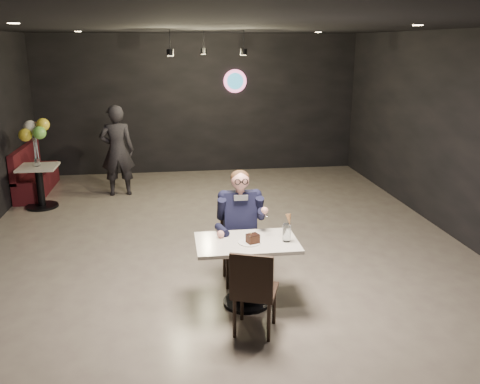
{
  "coord_description": "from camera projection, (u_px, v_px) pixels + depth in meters",
  "views": [
    {
      "loc": [
        -0.65,
        -6.75,
        2.8
      ],
      "look_at": [
        0.13,
        -1.11,
        1.13
      ],
      "focal_mm": 38.0,
      "sensor_mm": 36.0,
      "label": 1
    }
  ],
  "objects": [
    {
      "name": "seated_man",
      "position": [
        240.0,
        226.0,
        6.0
      ],
      "size": [
        0.6,
        0.8,
        1.44
      ],
      "primitive_type": "cube",
      "color": "black",
      "rests_on": "floor"
    },
    {
      "name": "balloon_bunch",
      "position": [
        35.0,
        138.0,
        8.66
      ],
      "size": [
        0.41,
        0.41,
        0.67
      ],
      "primitive_type": "cube",
      "color": "yellow",
      "rests_on": "balloon_vase"
    },
    {
      "name": "floor",
      "position": [
        220.0,
        246.0,
        7.3
      ],
      "size": [
        9.0,
        9.0,
        0.0
      ],
      "primitive_type": "plane",
      "color": "gray",
      "rests_on": "ground"
    },
    {
      "name": "side_table",
      "position": [
        40.0,
        186.0,
        8.9
      ],
      "size": [
        0.64,
        0.64,
        0.79
      ],
      "primitive_type": "cube",
      "color": "silver",
      "rests_on": "floor"
    },
    {
      "name": "main_table",
      "position": [
        247.0,
        273.0,
        5.58
      ],
      "size": [
        1.1,
        0.7,
        0.75
      ],
      "primitive_type": "cube",
      "color": "silver",
      "rests_on": "floor"
    },
    {
      "name": "booth_bench",
      "position": [
        36.0,
        169.0,
        9.79
      ],
      "size": [
        0.46,
        1.83,
        0.91
      ],
      "primitive_type": "cube",
      "color": "#400D13",
      "rests_on": "floor"
    },
    {
      "name": "pendant_lights",
      "position": [
        206.0,
        38.0,
        8.38
      ],
      "size": [
        1.4,
        1.2,
        0.36
      ],
      "primitive_type": "cube",
      "color": "black",
      "rests_on": "floor"
    },
    {
      "name": "sundae_glass",
      "position": [
        287.0,
        233.0,
        5.44
      ],
      "size": [
        0.09,
        0.09,
        0.2
      ],
      "primitive_type": "cylinder",
      "color": "silver",
      "rests_on": "main_table"
    },
    {
      "name": "wall_sign",
      "position": [
        235.0,
        81.0,
        11.08
      ],
      "size": [
        0.5,
        0.06,
        0.5
      ],
      "primitive_type": null,
      "color": "pink",
      "rests_on": "floor"
    },
    {
      "name": "cake_slice",
      "position": [
        253.0,
        239.0,
        5.38
      ],
      "size": [
        0.15,
        0.14,
        0.09
      ],
      "primitive_type": "cube",
      "rotation": [
        0.0,
        0.0,
        0.35
      ],
      "color": "black",
      "rests_on": "dessert_plate"
    },
    {
      "name": "wafer_cone",
      "position": [
        289.0,
        220.0,
        5.41
      ],
      "size": [
        0.08,
        0.08,
        0.13
      ],
      "primitive_type": "cone",
      "rotation": [
        0.0,
        0.0,
        0.26
      ],
      "color": "tan",
      "rests_on": "sundae_glass"
    },
    {
      "name": "chair_near",
      "position": [
        255.0,
        289.0,
        5.03
      ],
      "size": [
        0.55,
        0.58,
        0.92
      ],
      "primitive_type": "cube",
      "rotation": [
        0.0,
        0.0,
        -0.36
      ],
      "color": "black",
      "rests_on": "floor"
    },
    {
      "name": "balloon_vase",
      "position": [
        37.0,
        162.0,
        8.78
      ],
      "size": [
        0.1,
        0.1,
        0.14
      ],
      "primitive_type": "cylinder",
      "color": "silver",
      "rests_on": "side_table"
    },
    {
      "name": "dessert_plate",
      "position": [
        250.0,
        242.0,
        5.42
      ],
      "size": [
        0.24,
        0.24,
        0.01
      ],
      "primitive_type": "cylinder",
      "color": "white",
      "rests_on": "main_table"
    },
    {
      "name": "passerby",
      "position": [
        117.0,
        151.0,
        9.53
      ],
      "size": [
        0.65,
        0.45,
        1.72
      ],
      "primitive_type": "imported",
      "rotation": [
        0.0,
        0.0,
        3.2
      ],
      "color": "black",
      "rests_on": "floor"
    },
    {
      "name": "mint_leaf",
      "position": [
        257.0,
        236.0,
        5.37
      ],
      "size": [
        0.06,
        0.04,
        0.01
      ],
      "primitive_type": "ellipsoid",
      "color": "#2A823A",
      "rests_on": "cake_slice"
    },
    {
      "name": "chair_far",
      "position": [
        240.0,
        247.0,
        6.08
      ],
      "size": [
        0.42,
        0.46,
        0.92
      ],
      "primitive_type": "cube",
      "color": "black",
      "rests_on": "floor"
    }
  ]
}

